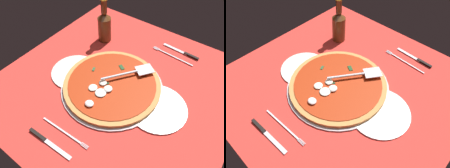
{
  "view_description": "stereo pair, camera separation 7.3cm",
  "coord_description": "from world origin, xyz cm",
  "views": [
    {
      "loc": [
        -33.3,
        49.96,
        69.31
      ],
      "look_at": [
        0.9,
        3.01,
        2.1
      ],
      "focal_mm": 33.98,
      "sensor_mm": 36.0,
      "label": 1
    },
    {
      "loc": [
        -38.94,
        45.29,
        69.31
      ],
      "look_at": [
        0.9,
        3.01,
        2.1
      ],
      "focal_mm": 33.98,
      "sensor_mm": 36.0,
      "label": 2
    }
  ],
  "objects": [
    {
      "name": "checker_pattern",
      "position": [
        -0.0,
        -0.0,
        0.05
      ],
      "size": [
        95.14,
        95.14,
        0.1
      ],
      "color": "silver",
      "rests_on": "ground_plane"
    },
    {
      "name": "dinner_plate_left",
      "position": [
        -19.83,
        1.6,
        0.6
      ],
      "size": [
        23.32,
        23.32,
        1.0
      ],
      "primitive_type": "cylinder",
      "color": "white",
      "rests_on": "ground_plane"
    },
    {
      "name": "dinner_plate_right",
      "position": [
        19.24,
        5.82,
        0.6
      ],
      "size": [
        21.44,
        21.44,
        1.0
      ],
      "primitive_type": "cylinder",
      "color": "white",
      "rests_on": "ground_plane"
    },
    {
      "name": "pizza",
      "position": [
        0.93,
        3.18,
        2.01
      ],
      "size": [
        40.81,
        40.81,
        3.12
      ],
      "color": "#D08946",
      "rests_on": "pizza_pan"
    },
    {
      "name": "pizza_pan",
      "position": [
        0.9,
        3.01,
        0.6
      ],
      "size": [
        42.98,
        42.98,
        1.0
      ],
      "primitive_type": "cylinder",
      "color": "#B9B5BA",
      "rests_on": "ground_plane"
    },
    {
      "name": "place_setting_far",
      "position": [
        3.29,
        33.74,
        0.45
      ],
      "size": [
        21.61,
        14.13,
        1.4
      ],
      "rotation": [
        0.0,
        0.0,
        3.17
      ],
      "color": "white",
      "rests_on": "ground_plane"
    },
    {
      "name": "beer_bottle",
      "position": [
        23.08,
        -21.09,
        8.82
      ],
      "size": [
        6.66,
        6.66,
        22.8
      ],
      "color": "#5B3318",
      "rests_on": "ground_plane"
    },
    {
      "name": "ground_plane",
      "position": [
        0.0,
        0.0,
        -0.4
      ],
      "size": [
        95.14,
        95.14,
        0.8
      ],
      "primitive_type": "cube",
      "color": "red"
    },
    {
      "name": "place_setting_near",
      "position": [
        -13.3,
        -32.34,
        0.45
      ],
      "size": [
        22.18,
        13.45,
        1.4
      ],
      "rotation": [
        0.0,
        0.0,
        -0.06
      ],
      "color": "white",
      "rests_on": "ground_plane"
    },
    {
      "name": "pizza_server",
      "position": [
        -2.79,
        -5.05,
        4.57
      ],
      "size": [
        16.6,
        20.67,
        1.0
      ],
      "rotation": [
        0.0,
        0.0,
        4.07
      ],
      "color": "silver",
      "rests_on": "pizza"
    }
  ]
}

